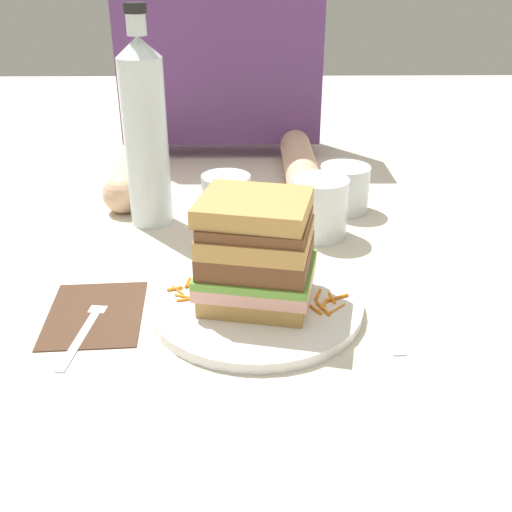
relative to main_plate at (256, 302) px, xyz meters
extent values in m
plane|color=beige|center=(-0.02, 0.00, -0.01)|extent=(3.00, 3.00, 0.00)
cylinder|color=white|center=(0.00, 0.00, 0.00)|extent=(0.25, 0.25, 0.01)
cube|color=tan|center=(0.00, 0.00, 0.02)|extent=(0.14, 0.13, 0.02)
cube|color=#E0A393|center=(0.00, 0.00, 0.04)|extent=(0.15, 0.13, 0.02)
cube|color=#6BA83D|center=(0.00, 0.00, 0.05)|extent=(0.15, 0.13, 0.01)
cube|color=brown|center=(0.00, 0.00, 0.06)|extent=(0.14, 0.12, 0.03)
cube|color=tan|center=(0.00, 0.00, 0.09)|extent=(0.14, 0.13, 0.02)
cube|color=brown|center=(0.00, 0.00, 0.11)|extent=(0.13, 0.12, 0.01)
cube|color=tan|center=(0.00, 0.00, 0.12)|extent=(0.14, 0.13, 0.02)
cylinder|color=orange|center=(-0.09, 0.00, 0.01)|extent=(0.02, 0.01, 0.00)
cylinder|color=orange|center=(-0.06, 0.00, 0.01)|extent=(0.02, 0.02, 0.00)
cylinder|color=orange|center=(-0.08, 0.00, 0.01)|extent=(0.03, 0.01, 0.00)
cylinder|color=orange|center=(-0.10, 0.02, 0.01)|extent=(0.02, 0.01, 0.00)
cylinder|color=orange|center=(-0.08, 0.03, 0.01)|extent=(0.01, 0.02, 0.00)
cylinder|color=orange|center=(-0.07, 0.04, 0.01)|extent=(0.01, 0.02, 0.00)
cylinder|color=orange|center=(-0.07, 0.03, 0.01)|extent=(0.01, 0.02, 0.00)
cylinder|color=orange|center=(-0.07, 0.01, 0.01)|extent=(0.02, 0.03, 0.00)
cylinder|color=orange|center=(-0.09, 0.02, 0.01)|extent=(0.02, 0.02, 0.00)
cylinder|color=orange|center=(0.09, 0.00, 0.01)|extent=(0.01, 0.02, 0.00)
cylinder|color=orange|center=(0.08, -0.03, 0.01)|extent=(0.01, 0.03, 0.00)
cylinder|color=orange|center=(0.09, -0.03, 0.01)|extent=(0.02, 0.02, 0.00)
cylinder|color=orange|center=(0.10, 0.00, 0.01)|extent=(0.03, 0.02, 0.00)
cylinder|color=orange|center=(0.07, -0.03, 0.01)|extent=(0.01, 0.02, 0.00)
cylinder|color=orange|center=(0.08, -0.02, 0.01)|extent=(0.01, 0.02, 0.00)
cylinder|color=orange|center=(0.07, 0.00, 0.01)|extent=(0.01, 0.02, 0.00)
cube|color=#4C3323|center=(-0.19, -0.01, -0.01)|extent=(0.12, 0.15, 0.00)
cube|color=silver|center=(-0.19, -0.07, 0.00)|extent=(0.02, 0.11, 0.00)
cube|color=silver|center=(-0.19, -0.01, 0.00)|extent=(0.02, 0.02, 0.00)
cylinder|color=silver|center=(-0.18, 0.02, 0.00)|extent=(0.01, 0.04, 0.00)
cylinder|color=silver|center=(-0.18, 0.02, 0.00)|extent=(0.01, 0.04, 0.00)
cylinder|color=silver|center=(-0.19, 0.02, 0.00)|extent=(0.01, 0.04, 0.00)
cylinder|color=silver|center=(-0.19, 0.02, 0.00)|extent=(0.01, 0.04, 0.00)
cube|color=silver|center=(0.15, -0.05, -0.01)|extent=(0.02, 0.10, 0.00)
cube|color=silver|center=(0.14, 0.05, -0.01)|extent=(0.02, 0.11, 0.00)
cylinder|color=white|center=(0.10, 0.20, 0.04)|extent=(0.08, 0.08, 0.09)
cylinder|color=#E55638|center=(0.10, 0.20, 0.02)|extent=(0.08, 0.08, 0.06)
cylinder|color=silver|center=(-0.16, 0.26, 0.12)|extent=(0.06, 0.06, 0.25)
cone|color=silver|center=(-0.16, 0.26, 0.26)|extent=(0.06, 0.06, 0.03)
cylinder|color=silver|center=(-0.16, 0.26, 0.28)|extent=(0.03, 0.03, 0.03)
cylinder|color=black|center=(-0.16, 0.26, 0.30)|extent=(0.03, 0.03, 0.01)
cylinder|color=silver|center=(-0.04, 0.23, 0.04)|extent=(0.07, 0.07, 0.09)
cylinder|color=silver|center=(0.15, 0.30, 0.03)|extent=(0.08, 0.08, 0.07)
cylinder|color=#DBAD89|center=(-0.21, 0.44, 0.02)|extent=(0.06, 0.28, 0.06)
cylinder|color=#DBAD89|center=(0.09, 0.44, 0.02)|extent=(0.06, 0.28, 0.06)
sphere|color=#DBAD89|center=(-0.21, 0.30, 0.02)|extent=(0.06, 0.06, 0.06)
sphere|color=#DBAD89|center=(0.09, 0.30, 0.02)|extent=(0.06, 0.06, 0.06)
cube|color=#603875|center=(-0.06, 0.64, 0.18)|extent=(0.40, 0.13, 0.32)
camera|label=1|loc=(-0.01, -0.61, 0.37)|focal=42.24mm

